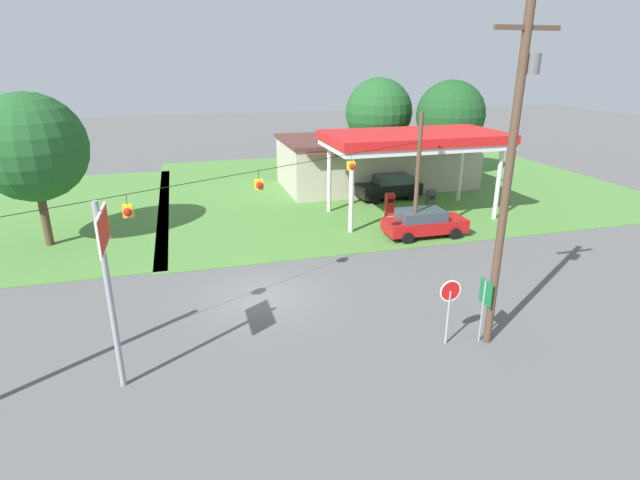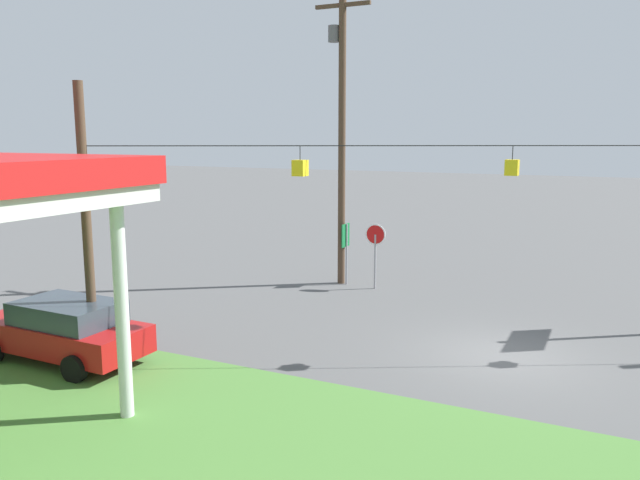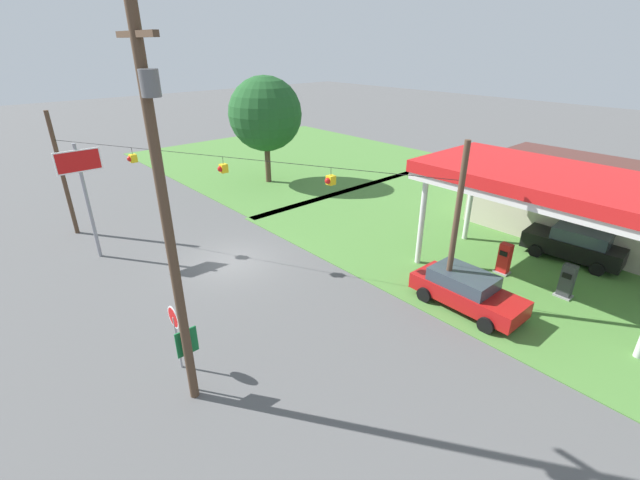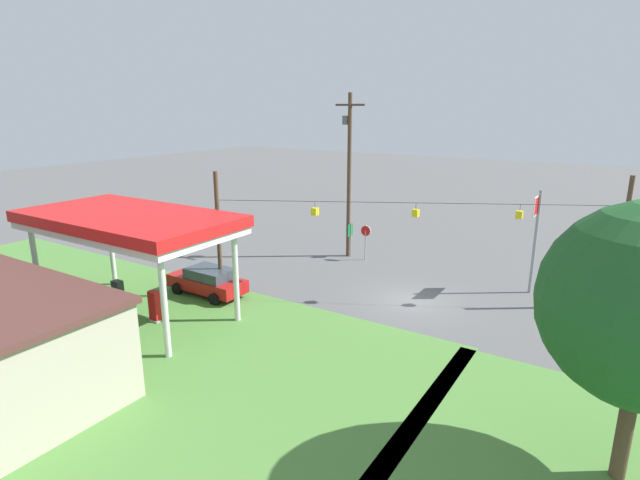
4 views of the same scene
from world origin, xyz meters
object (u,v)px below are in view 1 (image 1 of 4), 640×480
object	(u,v)px
route_sign	(485,299)
tree_behind_station	(379,112)
tree_far_back	(450,115)
stop_sign_roadside	(450,298)
gas_station_store	(376,161)
stop_sign_overhead	(106,260)
utility_pole_main	(510,171)
car_at_pumps_rear	(390,187)
gas_station_canopy	(414,141)
fuel_pump_near	(390,206)
car_at_pumps_front	(424,223)
tree_west_verge	(31,148)
fuel_pump_far	(430,203)

from	to	relation	value
route_sign	tree_behind_station	bearing A→B (deg)	75.02
route_sign	tree_behind_station	size ratio (longest dim) A/B	0.29
tree_behind_station	tree_far_back	distance (m)	6.74
stop_sign_roadside	route_sign	bearing A→B (deg)	172.36
route_sign	tree_behind_station	world-z (taller)	tree_behind_station
gas_station_store	stop_sign_overhead	xyz separation A→B (m)	(-17.44, -22.62, 2.26)
route_sign	utility_pole_main	xyz separation A→B (m)	(0.27, -0.10, 4.59)
route_sign	tree_far_back	world-z (taller)	tree_far_back
stop_sign_roadside	tree_behind_station	size ratio (longest dim) A/B	0.31
car_at_pumps_rear	tree_far_back	size ratio (longest dim) A/B	0.59
car_at_pumps_rear	utility_pole_main	bearing A→B (deg)	73.22
gas_station_canopy	utility_pole_main	bearing A→B (deg)	-104.91
fuel_pump_near	tree_behind_station	size ratio (longest dim) A/B	0.19
stop_sign_roadside	route_sign	xyz separation A→B (m)	(1.29, -0.17, -0.10)
gas_station_canopy	gas_station_store	bearing A→B (deg)	83.76
fuel_pump_near	tree_far_back	xyz separation A→B (m)	(9.88, 10.47, 4.43)
gas_station_canopy	route_sign	distance (m)	15.92
stop_sign_roadside	route_sign	distance (m)	1.31
fuel_pump_near	car_at_pumps_front	world-z (taller)	car_at_pumps_front
tree_behind_station	tree_west_verge	bearing A→B (deg)	-149.16
gas_station_store	utility_pole_main	xyz separation A→B (m)	(-4.93, -23.45, 4.31)
gas_station_canopy	route_sign	world-z (taller)	gas_station_canopy
utility_pole_main	tree_behind_station	distance (m)	31.51
stop_sign_roadside	tree_far_back	world-z (taller)	tree_far_back
car_at_pumps_rear	fuel_pump_far	bearing A→B (deg)	101.90
gas_station_store	stop_sign_overhead	distance (m)	28.65
stop_sign_overhead	tree_far_back	world-z (taller)	tree_far_back
utility_pole_main	tree_far_back	xyz separation A→B (m)	(12.46, 25.57, -1.11)
fuel_pump_near	tree_far_back	size ratio (longest dim) A/B	0.20
stop_sign_roadside	stop_sign_overhead	distance (m)	11.22
fuel_pump_far	stop_sign_overhead	distance (m)	23.21
utility_pole_main	gas_station_canopy	bearing A→B (deg)	75.09
gas_station_store	stop_sign_roadside	xyz separation A→B (m)	(-6.50, -23.18, -0.18)
car_at_pumps_rear	gas_station_store	bearing A→B (deg)	-102.58
gas_station_store	car_at_pumps_rear	world-z (taller)	gas_station_store
car_at_pumps_rear	car_at_pumps_front	bearing A→B (deg)	76.39
stop_sign_roadside	car_at_pumps_front	bearing A→B (deg)	-112.71
gas_station_store	fuel_pump_far	bearing A→B (deg)	-86.35
fuel_pump_near	fuel_pump_far	distance (m)	2.89
stop_sign_roadside	stop_sign_overhead	world-z (taller)	stop_sign_overhead
car_at_pumps_rear	stop_sign_overhead	xyz separation A→B (m)	(-16.80, -18.34, 3.30)
gas_station_canopy	stop_sign_roadside	world-z (taller)	gas_station_canopy
route_sign	tree_west_verge	distance (m)	23.32
stop_sign_overhead	tree_behind_station	xyz separation A→B (m)	(20.37, 29.67, 0.85)
tree_behind_station	gas_station_store	bearing A→B (deg)	-112.58
car_at_pumps_rear	tree_west_verge	size ratio (longest dim) A/B	0.58
fuel_pump_far	utility_pole_main	xyz separation A→B (m)	(-5.46, -15.10, 5.55)
gas_station_canopy	tree_far_back	bearing A→B (deg)	51.13
fuel_pump_near	car_at_pumps_rear	bearing A→B (deg)	67.04
stop_sign_roadside	route_sign	size ratio (longest dim) A/B	1.04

